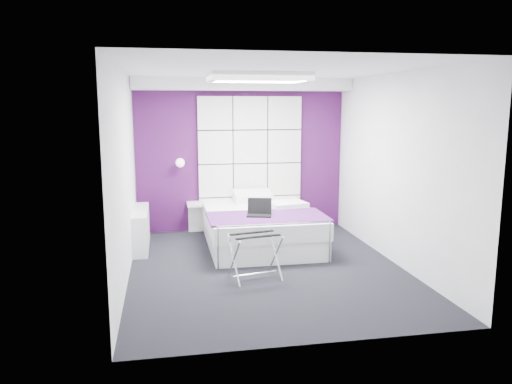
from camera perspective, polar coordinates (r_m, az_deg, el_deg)
floor at (r=6.79m, az=1.20°, el=-8.69°), size 4.40×4.40×0.00m
ceiling at (r=6.45m, az=1.28°, el=13.78°), size 4.40×4.40×0.00m
wall_back at (r=8.64m, az=-1.73°, el=4.16°), size 3.60×0.00×3.60m
wall_left at (r=6.38m, az=-14.82°, el=1.79°), size 0.00×4.40×4.40m
wall_right at (r=7.08m, az=15.68°, el=2.53°), size 0.00×4.40×4.40m
accent_wall at (r=8.63m, az=-1.72°, el=4.16°), size 3.58×0.02×2.58m
soffit at (r=8.36m, az=-1.50°, el=12.21°), size 3.58×0.50×0.20m
headboard at (r=8.62m, az=-0.67°, el=3.29°), size 1.80×0.08×2.30m
skylight at (r=7.03m, az=0.26°, el=13.06°), size 1.36×0.86×0.12m
wall_lamp at (r=8.42m, az=-8.67°, el=3.35°), size 0.15×0.15×0.15m
radiator at (r=7.83m, az=-13.00°, el=-4.12°), size 0.22×1.20×0.60m
bed at (r=7.77m, az=0.51°, el=-3.92°), size 1.71×2.07×0.72m
nightstand at (r=8.50m, az=-6.47°, el=-1.36°), size 0.42×0.33×0.05m
luggage_rack at (r=6.31m, az=-0.11°, el=-7.38°), size 0.58×0.43×0.58m
laptop at (r=7.24m, az=0.30°, el=-2.22°), size 0.35×0.25×0.25m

